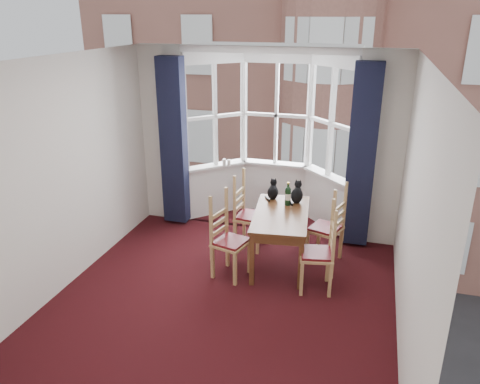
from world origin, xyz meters
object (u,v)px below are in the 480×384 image
at_px(chair_right_far, 331,231).
at_px(candle_tall, 224,162).
at_px(dining_table, 281,220).
at_px(cat_left, 273,191).
at_px(chair_left_far, 245,216).
at_px(cat_right, 297,194).
at_px(chair_left_near, 225,241).
at_px(chair_right_near, 324,255).
at_px(wine_bottle, 288,195).
at_px(candle_short, 229,163).

distance_m(chair_right_far, candle_tall, 2.28).
relative_size(dining_table, cat_left, 4.67).
xyz_separation_m(chair_left_far, chair_right_far, (1.26, -0.14, 0.00)).
relative_size(chair_left_far, cat_right, 2.83).
height_order(cat_left, cat_right, cat_right).
xyz_separation_m(chair_left_near, chair_right_near, (1.27, -0.01, 0.00)).
bearing_deg(cat_right, chair_right_far, -21.43).
bearing_deg(chair_right_far, cat_left, 164.07).
distance_m(chair_right_near, candle_tall, 2.70).
bearing_deg(chair_right_far, chair_left_far, 173.51).
distance_m(dining_table, wine_bottle, 0.39).
distance_m(cat_left, cat_right, 0.35).
height_order(chair_left_near, cat_right, cat_right).
xyz_separation_m(dining_table, candle_tall, (-1.24, 1.39, 0.28)).
bearing_deg(chair_right_far, candle_tall, 148.44).
bearing_deg(chair_right_far, cat_right, 158.57).
bearing_deg(candle_short, candle_tall, -157.04).
bearing_deg(dining_table, chair_left_near, -143.23).
xyz_separation_m(chair_right_near, cat_right, (-0.50, 0.92, 0.40)).
xyz_separation_m(chair_left_near, cat_left, (0.42, 0.95, 0.39)).
relative_size(dining_table, chair_left_near, 1.51).
xyz_separation_m(chair_left_far, chair_right_near, (1.24, -0.85, 0.00)).
distance_m(chair_left_near, chair_right_near, 1.27).
xyz_separation_m(chair_left_far, cat_left, (0.38, 0.11, 0.39)).
relative_size(chair_right_far, candle_tall, 8.21).
distance_m(chair_left_near, wine_bottle, 1.11).
xyz_separation_m(chair_right_near, chair_right_far, (0.02, 0.71, 0.00)).
height_order(chair_left_near, cat_left, cat_left).
bearing_deg(dining_table, cat_left, 114.69).
distance_m(dining_table, candle_short, 1.86).
bearing_deg(chair_right_near, candle_short, 133.47).
bearing_deg(cat_left, chair_left_far, -164.50).
height_order(chair_left_near, chair_right_far, same).
height_order(cat_right, candle_short, cat_right).
relative_size(chair_right_near, cat_right, 2.83).
xyz_separation_m(chair_left_near, chair_right_far, (1.29, 0.70, 0.00)).
relative_size(chair_left_far, candle_tall, 8.21).
bearing_deg(candle_tall, chair_right_near, -44.98).
xyz_separation_m(chair_right_near, candle_tall, (-1.88, 1.88, 0.45)).
distance_m(chair_right_far, cat_left, 0.99).
xyz_separation_m(chair_left_far, candle_short, (-0.57, 1.05, 0.45)).
distance_m(dining_table, cat_right, 0.50).
relative_size(chair_left_far, candle_short, 9.24).
bearing_deg(cat_left, candle_short, 135.22).
bearing_deg(cat_left, cat_right, -7.16).
relative_size(chair_right_near, candle_tall, 8.21).
xyz_separation_m(chair_right_far, cat_left, (-0.87, 0.25, 0.39)).
xyz_separation_m(chair_left_near, candle_short, (-0.54, 1.90, 0.45)).
distance_m(chair_left_far, cat_right, 0.84).
bearing_deg(chair_right_far, chair_right_near, -91.69).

